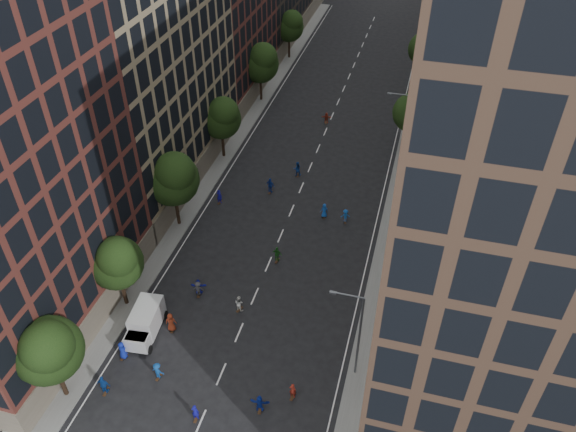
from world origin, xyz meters
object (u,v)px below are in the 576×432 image
object	(u,v)px
streetlamp_far	(403,124)
cargo_van	(145,322)
streetlamp_near	(357,332)
skater_1	(195,413)
skater_0	(122,351)

from	to	relation	value
streetlamp_far	cargo_van	distance (m)	38.41
streetlamp_near	streetlamp_far	xyz separation A→B (m)	(0.00, 33.00, 0.00)
cargo_van	skater_1	xyz separation A→B (m)	(7.39, -6.66, -0.53)
skater_1	skater_0	bearing A→B (deg)	-27.38
skater_0	skater_1	bearing A→B (deg)	172.34
skater_0	streetlamp_far	bearing A→B (deg)	-100.35
streetlamp_near	cargo_van	distance (m)	18.59
streetlamp_far	skater_1	bearing A→B (deg)	-104.99
streetlamp_far	skater_0	distance (m)	41.38
streetlamp_near	cargo_van	size ratio (longest dim) A/B	1.80
streetlamp_near	skater_1	distance (m)	13.72
streetlamp_near	skater_0	distance (m)	19.67
cargo_van	skater_0	xyz separation A→B (m)	(-0.69, -2.96, -0.46)
streetlamp_far	cargo_van	xyz separation A→B (m)	(-18.18, -33.62, -3.81)
skater_1	cargo_van	bearing A→B (deg)	-44.79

